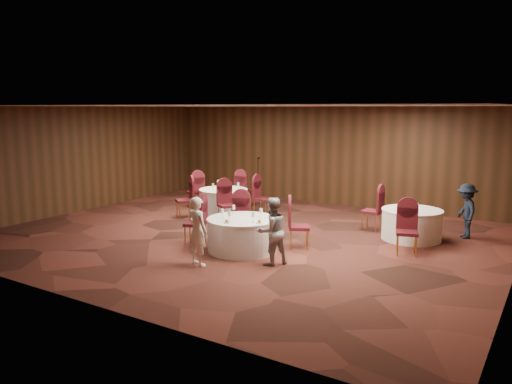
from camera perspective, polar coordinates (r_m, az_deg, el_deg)
The scene contains 15 objects.
ground at distance 12.49m, azimuth -1.27°, elevation -5.03°, with size 12.00×12.00×0.00m, color black.
room_shell at distance 12.14m, azimuth -1.30°, elevation 3.97°, with size 12.00×12.00×12.00m.
table_main at distance 11.14m, azimuth -1.58°, elevation -4.86°, with size 1.57×1.57×0.74m.
table_left at distance 15.08m, azimuth -3.74°, elevation -1.04°, with size 1.46×1.46×0.74m.
table_right at distance 12.65m, azimuth 17.35°, elevation -3.54°, with size 1.44×1.44×0.74m.
chairs_main at distance 11.77m, azimuth -1.21°, elevation -3.44°, with size 2.92×1.86×1.00m.
chairs_left at distance 15.06m, azimuth -3.81°, elevation -0.57°, with size 3.06×2.97×1.00m.
chairs_right at distance 12.32m, azimuth 14.84°, elevation -3.17°, with size 1.98×2.34×1.00m.
tabletop_main at distance 10.89m, azimuth -1.23°, elevation -2.66°, with size 1.11×1.10×0.22m.
tabletop_left at distance 15.00m, azimuth -3.76°, elevation 0.64°, with size 0.89×0.74×0.22m.
tabletop_right at distance 12.26m, azimuth 17.94°, elevation -1.48°, with size 0.08×0.08×0.22m.
mic_stand at distance 17.10m, azimuth 0.24°, elevation 0.43°, with size 0.24×0.24×1.49m.
woman_a at distance 10.12m, azimuth -6.71°, elevation -4.47°, with size 0.51×0.34×1.41m, color white.
woman_b at distance 10.12m, azimuth 1.82°, elevation -4.50°, with size 0.67×0.52×1.38m, color #9F9EA3.
man_c at distance 13.20m, azimuth 22.88°, elevation -2.00°, with size 0.87×0.50×1.35m, color black.
Camera 1 is at (6.64, -10.10, 3.16)m, focal length 35.00 mm.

